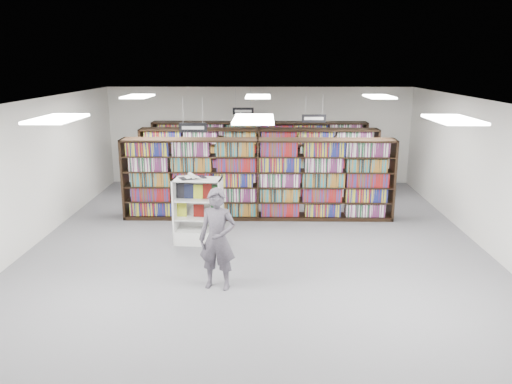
{
  "coord_description": "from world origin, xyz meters",
  "views": [
    {
      "loc": [
        0.16,
        -10.57,
        4.01
      ],
      "look_at": [
        -0.02,
        0.5,
        1.1
      ],
      "focal_mm": 35.0,
      "sensor_mm": 36.0,
      "label": 1
    }
  ],
  "objects_px": {
    "open_book": "(192,177)",
    "shopper": "(217,239)",
    "endcap_display": "(199,221)",
    "bookshelf_row_near": "(258,179)"
  },
  "relations": [
    {
      "from": "bookshelf_row_near",
      "to": "shopper",
      "type": "xyz_separation_m",
      "value": [
        -0.67,
        -4.19,
        -0.12
      ]
    },
    {
      "from": "endcap_display",
      "to": "bookshelf_row_near",
      "type": "bearing_deg",
      "value": 58.6
    },
    {
      "from": "open_book",
      "to": "endcap_display",
      "type": "bearing_deg",
      "value": -31.45
    },
    {
      "from": "bookshelf_row_near",
      "to": "shopper",
      "type": "bearing_deg",
      "value": -99.05
    },
    {
      "from": "endcap_display",
      "to": "shopper",
      "type": "distance_m",
      "value": 2.47
    },
    {
      "from": "open_book",
      "to": "shopper",
      "type": "relative_size",
      "value": 0.35
    },
    {
      "from": "bookshelf_row_near",
      "to": "endcap_display",
      "type": "xyz_separation_m",
      "value": [
        -1.31,
        -1.85,
        -0.55
      ]
    },
    {
      "from": "open_book",
      "to": "bookshelf_row_near",
      "type": "bearing_deg",
      "value": 27.34
    },
    {
      "from": "bookshelf_row_near",
      "to": "open_book",
      "type": "distance_m",
      "value": 2.38
    },
    {
      "from": "bookshelf_row_near",
      "to": "shopper",
      "type": "relative_size",
      "value": 3.76
    }
  ]
}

